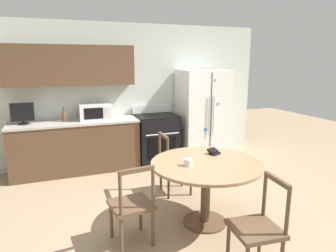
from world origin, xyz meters
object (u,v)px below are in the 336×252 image
(microwave, at_px, (95,112))
(countertop_tv, at_px, (22,113))
(refrigerator, at_px, (202,115))
(dining_chair_near, at_px, (258,228))
(dining_chair_left, at_px, (132,206))
(candle_glass, at_px, (188,163))
(dining_chair_far, at_px, (174,165))
(wallet, at_px, (214,152))
(oven_range, at_px, (156,138))
(counter_bottle, at_px, (64,116))

(microwave, bearing_deg, countertop_tv, -178.82)
(refrigerator, height_order, dining_chair_near, refrigerator)
(dining_chair_left, xyz_separation_m, candle_glass, (0.67, 0.07, 0.37))
(refrigerator, relative_size, candle_glass, 18.25)
(microwave, distance_m, dining_chair_far, 1.84)
(wallet, bearing_deg, countertop_tv, 137.47)
(microwave, relative_size, wallet, 3.44)
(refrigerator, bearing_deg, wallet, -113.44)
(wallet, bearing_deg, dining_chair_near, -99.07)
(oven_range, bearing_deg, dining_chair_left, -114.15)
(dining_chair_left, bearing_deg, countertop_tv, 109.17)
(dining_chair_left, bearing_deg, oven_range, 59.58)
(wallet, bearing_deg, refrigerator, 66.56)
(dining_chair_far, height_order, dining_chair_near, same)
(microwave, height_order, counter_bottle, microwave)
(counter_bottle, relative_size, wallet, 1.49)
(countertop_tv, distance_m, candle_glass, 3.06)
(dining_chair_far, distance_m, candle_glass, 1.04)
(countertop_tv, bearing_deg, candle_glass, -52.53)
(refrigerator, distance_m, wallet, 2.23)
(candle_glass, bearing_deg, dining_chair_far, 77.53)
(refrigerator, relative_size, dining_chair_near, 1.94)
(dining_chair_left, distance_m, wallet, 1.25)
(microwave, height_order, countertop_tv, countertop_tv)
(countertop_tv, bearing_deg, oven_range, -1.42)
(microwave, relative_size, dining_chair_left, 0.61)
(oven_range, distance_m, countertop_tv, 2.35)
(oven_range, bearing_deg, dining_chair_near, -92.19)
(countertop_tv, relative_size, candle_glass, 3.71)
(refrigerator, height_order, dining_chair_left, refrigerator)
(countertop_tv, distance_m, dining_chair_far, 2.61)
(refrigerator, height_order, candle_glass, refrigerator)
(dining_chair_near, relative_size, dining_chair_left, 1.00)
(dining_chair_near, xyz_separation_m, dining_chair_left, (-0.96, 0.83, 0.00))
(counter_bottle, relative_size, dining_chair_left, 0.27)
(counter_bottle, distance_m, dining_chair_near, 3.71)
(refrigerator, xyz_separation_m, microwave, (-2.06, 0.12, 0.16))
(oven_range, distance_m, dining_chair_near, 3.26)
(countertop_tv, height_order, counter_bottle, countertop_tv)
(refrigerator, xyz_separation_m, oven_range, (-0.95, 0.04, -0.41))
(candle_glass, bearing_deg, countertop_tv, 127.47)
(dining_chair_left, bearing_deg, dining_chair_near, -46.98)
(refrigerator, distance_m, counter_bottle, 2.59)
(candle_glass, bearing_deg, oven_range, 79.96)
(refrigerator, distance_m, candle_glass, 2.70)
(refrigerator, relative_size, counter_bottle, 7.29)
(dining_chair_far, bearing_deg, countertop_tv, -124.46)
(dining_chair_far, distance_m, wallet, 0.81)
(oven_range, xyz_separation_m, counter_bottle, (-1.64, 0.08, 0.52))
(countertop_tv, bearing_deg, wallet, -42.53)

